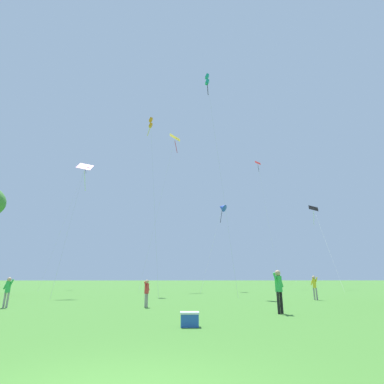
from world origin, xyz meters
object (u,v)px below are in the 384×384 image
(kite_pink_low, at_px, (84,173))
(kite_teal_box, at_px, (207,81))
(kite_blue_delta, at_px, (222,208))
(person_foreground_watcher, at_px, (279,287))
(picnic_cooler, at_px, (190,319))
(person_child_small, at_px, (147,291))
(person_with_spool, at_px, (8,289))
(kite_yellow_diamond, at_px, (174,143))
(kite_red_high, at_px, (259,171))
(person_near_tree, at_px, (314,285))
(kite_orange_box, at_px, (151,124))
(kite_black_large, at_px, (314,212))
(kite_green_small, at_px, (85,166))

(kite_pink_low, height_order, kite_teal_box, kite_teal_box)
(kite_blue_delta, height_order, person_foreground_watcher, kite_blue_delta)
(kite_teal_box, height_order, picnic_cooler, kite_teal_box)
(person_child_small, height_order, person_with_spool, person_with_spool)
(kite_yellow_diamond, bearing_deg, kite_pink_low, -123.31)
(person_foreground_watcher, relative_size, person_with_spool, 1.20)
(kite_yellow_diamond, xyz_separation_m, person_child_small, (-0.65, -23.05, -19.65))
(person_child_small, relative_size, picnic_cooler, 2.31)
(person_foreground_watcher, bearing_deg, kite_teal_box, 94.18)
(kite_yellow_diamond, relative_size, person_with_spool, 14.78)
(kite_pink_low, xyz_separation_m, kite_teal_box, (12.39, 3.68, 13.41))
(kite_red_high, distance_m, picnic_cooler, 44.03)
(person_near_tree, bearing_deg, kite_orange_box, 141.86)
(kite_black_large, height_order, kite_teal_box, kite_teal_box)
(kite_orange_box, relative_size, picnic_cooler, 33.56)
(kite_yellow_diamond, bearing_deg, kite_orange_box, -108.97)
(kite_red_high, height_order, person_child_small, kite_red_high)
(kite_black_large, height_order, person_with_spool, kite_black_large)
(kite_blue_delta, distance_m, person_foreground_watcher, 25.65)
(kite_yellow_diamond, relative_size, kite_blue_delta, 2.04)
(kite_pink_low, bearing_deg, kite_yellow_diamond, 56.69)
(kite_black_large, distance_m, kite_teal_box, 25.47)
(kite_orange_box, height_order, person_near_tree, kite_orange_box)
(person_child_small, relative_size, person_with_spool, 0.92)
(kite_black_large, xyz_separation_m, picnic_cooler, (-20.09, -33.51, -10.91))
(kite_green_small, height_order, kite_black_large, kite_green_small)
(kite_green_small, xyz_separation_m, person_with_spool, (7.58, -31.44, -19.01))
(kite_yellow_diamond, relative_size, person_foreground_watcher, 12.35)
(kite_blue_delta, relative_size, kite_orange_box, 0.54)
(kite_pink_low, bearing_deg, kite_blue_delta, 34.95)
(kite_yellow_diamond, height_order, person_child_small, kite_yellow_diamond)
(person_near_tree, bearing_deg, kite_blue_delta, 104.69)
(kite_black_large, bearing_deg, person_near_tree, -116.36)
(kite_pink_low, relative_size, kite_teal_box, 0.48)
(kite_red_high, height_order, person_foreground_watcher, kite_red_high)
(kite_yellow_diamond, bearing_deg, person_child_small, -91.62)
(kite_black_large, bearing_deg, person_with_spool, -137.41)
(kite_red_high, relative_size, person_child_small, 15.61)
(kite_blue_delta, bearing_deg, kite_teal_box, -109.13)
(kite_red_high, bearing_deg, person_near_tree, -98.64)
(kite_red_high, xyz_separation_m, kite_teal_box, (-10.38, -16.78, 5.28))
(kite_red_high, height_order, kite_black_large, kite_red_high)
(person_child_small, bearing_deg, kite_green_small, 115.20)
(kite_green_small, height_order, kite_blue_delta, kite_green_small)
(kite_green_small, bearing_deg, kite_pink_low, -70.96)
(kite_pink_low, distance_m, kite_blue_delta, 17.92)
(kite_teal_box, bearing_deg, person_child_small, -108.71)
(kite_teal_box, relative_size, person_foreground_watcher, 14.20)
(person_with_spool, distance_m, picnic_cooler, 11.36)
(kite_teal_box, relative_size, picnic_cooler, 42.72)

